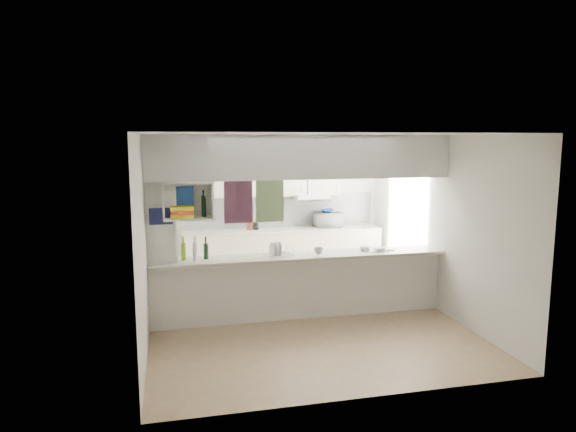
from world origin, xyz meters
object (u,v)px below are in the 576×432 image
object	(u,v)px
microwave	(328,219)
wine_bottles	(189,252)
bowl	(327,211)
dish_rack	(278,250)

from	to	relation	value
microwave	wine_bottles	xyz separation A→B (m)	(-2.62, -2.15, -0.02)
bowl	microwave	bearing A→B (deg)	47.11
bowl	dish_rack	bearing A→B (deg)	-123.52
dish_rack	wine_bottles	world-z (taller)	wine_bottles
microwave	bowl	bearing A→B (deg)	48.13
bowl	wine_bottles	xyz separation A→B (m)	(-2.59, -2.11, -0.18)
bowl	dish_rack	world-z (taller)	bowl
microwave	dish_rack	size ratio (longest dim) A/B	1.22
microwave	dish_rack	bearing A→B (deg)	57.31
microwave	wine_bottles	distance (m)	3.39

